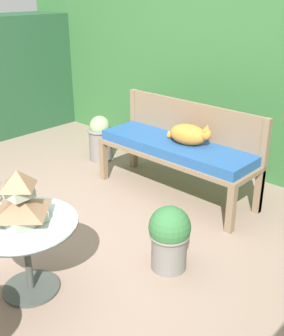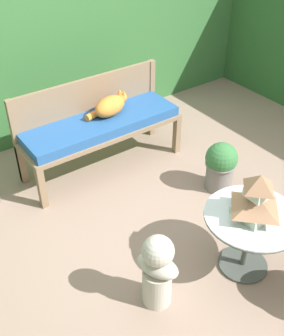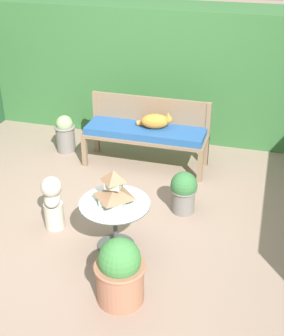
# 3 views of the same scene
# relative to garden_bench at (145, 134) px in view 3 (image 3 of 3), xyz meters

# --- Properties ---
(ground) EXTENTS (30.00, 30.00, 0.00)m
(ground) POSITION_rel_garden_bench_xyz_m (-0.03, -1.10, -0.44)
(ground) COLOR gray
(foliage_hedge_back) EXTENTS (6.40, 0.87, 1.80)m
(foliage_hedge_back) POSITION_rel_garden_bench_xyz_m (-0.03, 1.27, 0.46)
(foliage_hedge_back) COLOR #336633
(foliage_hedge_back) RESTS_ON ground
(garden_bench) EXTENTS (1.55, 0.50, 0.52)m
(garden_bench) POSITION_rel_garden_bench_xyz_m (0.00, 0.00, 0.00)
(garden_bench) COLOR #7F664C
(garden_bench) RESTS_ON ground
(bench_backrest) EXTENTS (1.55, 0.06, 0.85)m
(bench_backrest) POSITION_rel_garden_bench_xyz_m (-0.00, 0.23, 0.18)
(bench_backrest) COLOR #7F664C
(bench_backrest) RESTS_ON ground
(cat) EXTENTS (0.46, 0.26, 0.20)m
(cat) POSITION_rel_garden_bench_xyz_m (0.12, 0.03, 0.17)
(cat) COLOR orange
(cat) RESTS_ON garden_bench
(patio_table) EXTENTS (0.67, 0.67, 0.51)m
(patio_table) POSITION_rel_garden_bench_xyz_m (0.18, -1.70, -0.04)
(patio_table) COLOR #424742
(patio_table) RESTS_ON ground
(pagoda_birdhouse) EXTENTS (0.31, 0.31, 0.35)m
(pagoda_birdhouse) POSITION_rel_garden_bench_xyz_m (0.18, -1.70, 0.21)
(pagoda_birdhouse) COLOR #B2BCA8
(pagoda_birdhouse) RESTS_ON patio_table
(garden_bust) EXTENTS (0.27, 0.34, 0.59)m
(garden_bust) POSITION_rel_garden_bench_xyz_m (-0.53, -1.57, -0.13)
(garden_bust) COLOR #B7B2A3
(garden_bust) RESTS_ON ground
(potted_plant_hedge_corner) EXTENTS (0.29, 0.29, 0.51)m
(potted_plant_hedge_corner) POSITION_rel_garden_bench_xyz_m (-1.16, 0.11, -0.18)
(potted_plant_hedge_corner) COLOR slate
(potted_plant_hedge_corner) RESTS_ON ground
(potted_plant_patio_mid) EXTENTS (0.43, 0.43, 0.60)m
(potted_plant_patio_mid) POSITION_rel_garden_bench_xyz_m (0.45, -2.36, -0.15)
(potted_plant_patio_mid) COLOR #9E664C
(potted_plant_patio_mid) RESTS_ON ground
(potted_plant_table_far) EXTENTS (0.29, 0.29, 0.47)m
(potted_plant_table_far) POSITION_rel_garden_bench_xyz_m (0.68, -0.91, -0.19)
(potted_plant_table_far) COLOR slate
(potted_plant_table_far) RESTS_ON ground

